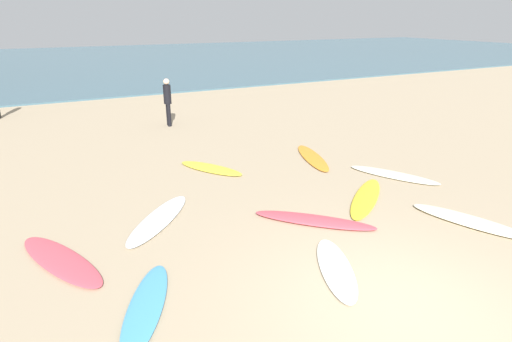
% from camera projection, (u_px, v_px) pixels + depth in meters
% --- Properties ---
extents(ground_plane, '(120.00, 120.00, 0.00)m').
position_uv_depth(ground_plane, '(405.00, 311.00, 5.99)').
color(ground_plane, tan).
extents(ocean_water, '(120.00, 40.00, 0.08)m').
position_uv_depth(ocean_water, '(81.00, 61.00, 38.34)').
color(ocean_water, '#426675').
rests_on(ocean_water, ground_plane).
extents(surfboard_0, '(1.51, 2.04, 0.07)m').
position_uv_depth(surfboard_0, '(211.00, 168.00, 11.50)').
color(surfboard_0, yellow).
rests_on(surfboard_0, ground_plane).
extents(surfboard_1, '(2.11, 2.10, 0.09)m').
position_uv_depth(surfboard_1, '(314.00, 220.00, 8.56)').
color(surfboard_1, '#DC4956').
rests_on(surfboard_1, ground_plane).
extents(surfboard_2, '(1.36, 2.10, 0.07)m').
position_uv_depth(surfboard_2, '(146.00, 306.00, 6.04)').
color(surfboard_2, '#489DD3').
rests_on(surfboard_2, ground_plane).
extents(surfboard_3, '(1.32, 2.39, 0.09)m').
position_uv_depth(surfboard_3, '(470.00, 221.00, 8.53)').
color(surfboard_3, '#F0EFCC').
rests_on(surfboard_3, ground_plane).
extents(surfboard_4, '(1.25, 2.53, 0.07)m').
position_uv_depth(surfboard_4, '(312.00, 157.00, 12.38)').
color(surfboard_4, orange).
rests_on(surfboard_4, ground_plane).
extents(surfboard_5, '(2.02, 2.18, 0.08)m').
position_uv_depth(surfboard_5, '(159.00, 219.00, 8.62)').
color(surfboard_5, white).
rests_on(surfboard_5, ground_plane).
extents(surfboard_6, '(1.57, 2.35, 0.07)m').
position_uv_depth(surfboard_6, '(394.00, 175.00, 11.03)').
color(surfboard_6, silver).
rests_on(surfboard_6, ground_plane).
extents(surfboard_7, '(1.28, 1.95, 0.06)m').
position_uv_depth(surfboard_7, '(336.00, 268.00, 6.96)').
color(surfboard_7, white).
rests_on(surfboard_7, ground_plane).
extents(surfboard_8, '(2.25, 1.98, 0.06)m').
position_uv_depth(surfboard_8, '(366.00, 198.00, 9.66)').
color(surfboard_8, yellow).
rests_on(surfboard_8, ground_plane).
extents(surfboard_9, '(1.49, 2.45, 0.07)m').
position_uv_depth(surfboard_9, '(61.00, 260.00, 7.18)').
color(surfboard_9, '#DE4C5A').
rests_on(surfboard_9, ground_plane).
extents(beachgoer_mid, '(0.31, 0.34, 1.77)m').
position_uv_depth(beachgoer_mid, '(168.00, 100.00, 15.78)').
color(beachgoer_mid, black).
rests_on(beachgoer_mid, ground_plane).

